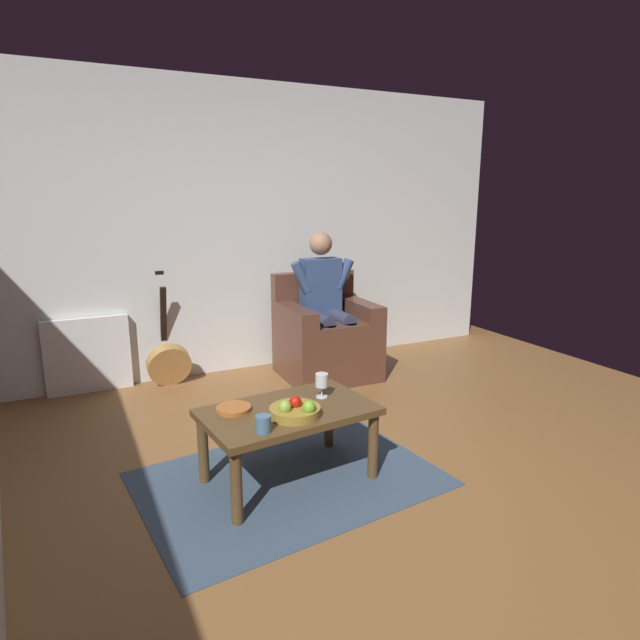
{
  "coord_description": "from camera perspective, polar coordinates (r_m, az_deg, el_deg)",
  "views": [
    {
      "loc": [
        1.3,
        2.03,
        1.61
      ],
      "look_at": [
        -0.34,
        -1.31,
        0.73
      ],
      "focal_mm": 29.93,
      "sensor_mm": 36.0,
      "label": 1
    }
  ],
  "objects": [
    {
      "name": "ground_plane",
      "position": [
        2.9,
        5.76,
        -20.53
      ],
      "size": [
        6.6,
        6.6,
        0.0
      ],
      "primitive_type": "plane",
      "color": "brown"
    },
    {
      "name": "wall_back",
      "position": [
        4.89,
        -10.83,
        9.29
      ],
      "size": [
        5.9,
        0.06,
        2.58
      ],
      "primitive_type": "cube",
      "color": "silver",
      "rests_on": "ground"
    },
    {
      "name": "rug",
      "position": [
        3.23,
        -3.31,
        -16.57
      ],
      "size": [
        1.76,
        1.33,
        0.01
      ],
      "primitive_type": "cube",
      "rotation": [
        0.0,
        0.0,
        0.1
      ],
      "color": "#3A4C60",
      "rests_on": "ground"
    },
    {
      "name": "armchair",
      "position": [
        4.81,
        0.6,
        -2.03
      ],
      "size": [
        0.81,
        0.76,
        0.91
      ],
      "rotation": [
        0.0,
        0.0,
        -0.03
      ],
      "color": "brown",
      "rests_on": "ground"
    },
    {
      "name": "person_seated",
      "position": [
        4.72,
        0.66,
        2.12
      ],
      "size": [
        0.61,
        0.56,
        1.29
      ],
      "rotation": [
        0.0,
        0.0,
        -0.03
      ],
      "color": "#324A78",
      "rests_on": "ground"
    },
    {
      "name": "coffee_table",
      "position": [
        3.06,
        -3.4,
        -10.57
      ],
      "size": [
        1.0,
        0.66,
        0.44
      ],
      "rotation": [
        0.0,
        0.0,
        0.1
      ],
      "color": "brown",
      "rests_on": "ground"
    },
    {
      "name": "guitar",
      "position": [
        4.77,
        -15.88,
        -4.17
      ],
      "size": [
        0.37,
        0.34,
        0.99
      ],
      "color": "#B18145",
      "rests_on": "ground"
    },
    {
      "name": "radiator",
      "position": [
        4.81,
        -23.56,
        -3.47
      ],
      "size": [
        0.67,
        0.06,
        0.63
      ],
      "primitive_type": "cube",
      "color": "white",
      "rests_on": "ground"
    },
    {
      "name": "wine_glass_near",
      "position": [
        3.16,
        0.19,
        -6.63
      ],
      "size": [
        0.08,
        0.08,
        0.15
      ],
      "color": "silver",
      "rests_on": "coffee_table"
    },
    {
      "name": "fruit_bowl",
      "position": [
        2.92,
        -2.66,
        -9.61
      ],
      "size": [
        0.28,
        0.28,
        0.11
      ],
      "color": "olive",
      "rests_on": "coffee_table"
    },
    {
      "name": "decorative_dish",
      "position": [
        3.04,
        -9.22,
        -9.34
      ],
      "size": [
        0.19,
        0.19,
        0.02
      ],
      "primitive_type": "cylinder",
      "color": "#AA5E25",
      "rests_on": "coffee_table"
    },
    {
      "name": "candle_jar",
      "position": [
        2.75,
        -6.07,
        -10.98
      ],
      "size": [
        0.08,
        0.08,
        0.09
      ],
      "primitive_type": "cylinder",
      "color": "#476E8E",
      "rests_on": "coffee_table"
    }
  ]
}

